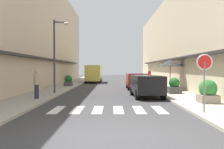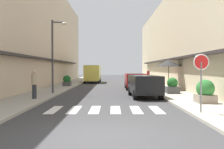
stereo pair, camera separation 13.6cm
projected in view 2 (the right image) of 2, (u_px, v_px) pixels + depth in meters
ground_plane at (109, 87)px, 24.74m from camera, size 98.51×98.51×0.00m
sidewalk_left at (62, 87)px, 24.75m from camera, size 2.65×62.69×0.12m
sidewalk_right at (157, 87)px, 24.72m from camera, size 2.65×62.69×0.12m
building_row_left at (28, 31)px, 25.86m from camera, size 5.50×42.30×11.77m
building_row_right at (191, 41)px, 25.84m from camera, size 5.50×42.30×9.76m
crosswalk at (106, 110)px, 11.31m from camera, size 5.20×2.20×0.01m
parked_car_near at (145, 84)px, 16.18m from camera, size 1.95×3.98×1.47m
parked_car_mid at (136, 79)px, 22.74m from camera, size 1.85×4.33×1.47m
delivery_van at (93, 72)px, 33.38m from camera, size 2.03×5.41×2.37m
round_street_sign at (202, 68)px, 9.94m from camera, size 0.65×0.07×2.38m
street_lamp at (56, 49)px, 17.92m from camera, size 1.19×0.28×5.34m
cafe_umbrella at (169, 63)px, 20.86m from camera, size 2.29×2.29×2.55m
planter_corner at (206, 92)px, 12.78m from camera, size 0.94×0.94×1.22m
planter_midblock at (173, 86)px, 17.69m from camera, size 0.90×0.90×1.15m
planter_far at (68, 81)px, 25.34m from camera, size 0.82×0.82×1.09m
pedestrian_walking_near at (35, 83)px, 14.56m from camera, size 0.34×0.34×1.73m
pedestrian_walking_far at (149, 76)px, 28.86m from camera, size 0.34×0.34×1.70m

